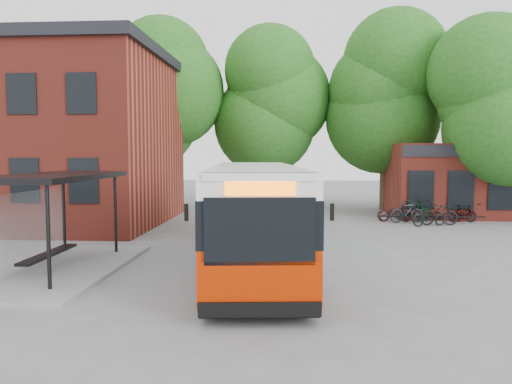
# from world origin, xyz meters

# --- Properties ---
(ground) EXTENTS (100.00, 100.00, 0.00)m
(ground) POSITION_xyz_m (0.00, 0.00, 0.00)
(ground) COLOR slate
(bus_shelter) EXTENTS (3.60, 7.00, 2.90)m
(bus_shelter) POSITION_xyz_m (-4.50, -1.00, 1.45)
(bus_shelter) COLOR black
(bus_shelter) RESTS_ON ground
(bike_rail) EXTENTS (5.20, 0.10, 0.38)m
(bike_rail) POSITION_xyz_m (9.28, 10.00, 0.19)
(bike_rail) COLOR black
(bike_rail) RESTS_ON ground
(tree_0) EXTENTS (7.92, 7.92, 11.00)m
(tree_0) POSITION_xyz_m (-6.00, 16.00, 5.50)
(tree_0) COLOR #1E5917
(tree_0) RESTS_ON ground
(tree_1) EXTENTS (7.92, 7.92, 10.40)m
(tree_1) POSITION_xyz_m (1.00, 17.00, 5.20)
(tree_1) COLOR #1E5917
(tree_1) RESTS_ON ground
(tree_2) EXTENTS (7.92, 7.92, 11.00)m
(tree_2) POSITION_xyz_m (8.00, 16.00, 5.50)
(tree_2) COLOR #1E5917
(tree_2) RESTS_ON ground
(tree_3) EXTENTS (7.04, 7.04, 9.28)m
(tree_3) POSITION_xyz_m (13.00, 12.00, 4.64)
(tree_3) COLOR #1E5917
(tree_3) RESTS_ON ground
(city_bus) EXTENTS (3.67, 12.32, 3.08)m
(city_bus) POSITION_xyz_m (1.19, 0.54, 1.54)
(city_bus) COLOR #AB2000
(city_bus) RESTS_ON ground
(bicycle_0) EXTENTS (1.80, 0.98, 0.90)m
(bicycle_0) POSITION_xyz_m (7.67, 10.79, 0.45)
(bicycle_0) COLOR #41080C
(bicycle_0) RESTS_ON ground
(bicycle_1) EXTENTS (1.86, 0.91, 1.08)m
(bicycle_1) POSITION_xyz_m (8.15, 10.23, 0.54)
(bicycle_1) COLOR #22232B
(bicycle_1) RESTS_ON ground
(bicycle_2) EXTENTS (1.78, 0.83, 0.90)m
(bicycle_2) POSITION_xyz_m (7.62, 10.61, 0.45)
(bicycle_2) COLOR black
(bicycle_2) RESTS_ON ground
(bicycle_3) EXTENTS (1.83, 0.89, 1.06)m
(bicycle_3) POSITION_xyz_m (8.61, 10.90, 0.53)
(bicycle_3) COLOR black
(bicycle_3) RESTS_ON ground
(bicycle_4) EXTENTS (2.02, 1.41, 1.01)m
(bicycle_4) POSITION_xyz_m (8.94, 9.07, 0.50)
(bicycle_4) COLOR black
(bicycle_4) RESTS_ON ground
(bicycle_5) EXTENTS (1.87, 0.61, 1.11)m
(bicycle_5) POSITION_xyz_m (9.46, 9.38, 0.55)
(bicycle_5) COLOR black
(bicycle_5) RESTS_ON ground
(bicycle_6) EXTENTS (1.87, 1.30, 0.93)m
(bicycle_6) POSITION_xyz_m (11.44, 10.91, 0.46)
(bicycle_6) COLOR #490E0B
(bicycle_6) RESTS_ON ground
(bicycle_7) EXTENTS (1.52, 0.73, 0.88)m
(bicycle_7) POSITION_xyz_m (10.99, 10.53, 0.44)
(bicycle_7) COLOR black
(bicycle_7) RESTS_ON ground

